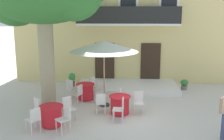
{
  "coord_description": "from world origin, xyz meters",
  "views": [
    {
      "loc": [
        0.36,
        -10.49,
        4.09
      ],
      "look_at": [
        -0.36,
        2.39,
        1.3
      ],
      "focal_mm": 44.28,
      "sensor_mm": 36.0,
      "label": 1
    }
  ],
  "objects_px": {
    "cafe_chair_middle_3": "(120,108)",
    "cafe_chair_front_0": "(65,117)",
    "cafe_chair_middle_1": "(123,96)",
    "cafe_chair_front_2": "(39,107)",
    "cafe_chair_near_tree_2": "(71,87)",
    "cafe_table_front": "(52,116)",
    "cafe_chair_near_tree_3": "(78,93)",
    "ground_planter_left": "(72,79)",
    "cafe_table_near_tree": "(85,91)",
    "cafe_chair_near_tree_1": "(94,85)",
    "cafe_chair_front_1": "(68,107)",
    "cafe_chair_middle_2": "(101,102)",
    "cafe_chair_near_tree_0": "(101,90)",
    "cafe_table_middle": "(120,105)",
    "cafe_chair_front_3": "(34,118)",
    "cafe_umbrella": "(104,46)",
    "cafe_chair_middle_0": "(139,101)",
    "ground_planter_right": "(184,84)"
  },
  "relations": [
    {
      "from": "cafe_chair_front_1",
      "to": "ground_planter_left",
      "type": "height_order",
      "value": "cafe_chair_front_1"
    },
    {
      "from": "cafe_table_near_tree",
      "to": "cafe_table_front",
      "type": "xyz_separation_m",
      "value": [
        -0.76,
        -3.06,
        0.0
      ]
    },
    {
      "from": "cafe_table_near_tree",
      "to": "cafe_chair_near_tree_0",
      "type": "height_order",
      "value": "cafe_chair_near_tree_0"
    },
    {
      "from": "cafe_table_near_tree",
      "to": "cafe_table_front",
      "type": "bearing_deg",
      "value": -104.0
    },
    {
      "from": "cafe_table_near_tree",
      "to": "cafe_chair_near_tree_1",
      "type": "xyz_separation_m",
      "value": [
        0.31,
        0.69,
        0.14
      ]
    },
    {
      "from": "cafe_chair_middle_2",
      "to": "cafe_chair_near_tree_0",
      "type": "bearing_deg",
      "value": 95.65
    },
    {
      "from": "cafe_chair_near_tree_0",
      "to": "cafe_chair_middle_1",
      "type": "relative_size",
      "value": 1.0
    },
    {
      "from": "ground_planter_left",
      "to": "cafe_chair_middle_0",
      "type": "bearing_deg",
      "value": -47.74
    },
    {
      "from": "ground_planter_left",
      "to": "cafe_table_near_tree",
      "type": "bearing_deg",
      "value": -63.59
    },
    {
      "from": "cafe_chair_near_tree_3",
      "to": "cafe_chair_middle_1",
      "type": "height_order",
      "value": "same"
    },
    {
      "from": "cafe_umbrella",
      "to": "ground_planter_left",
      "type": "distance_m",
      "value": 4.15
    },
    {
      "from": "cafe_chair_near_tree_0",
      "to": "ground_planter_right",
      "type": "bearing_deg",
      "value": 26.76
    },
    {
      "from": "cafe_table_front",
      "to": "cafe_chair_front_0",
      "type": "height_order",
      "value": "cafe_chair_front_0"
    },
    {
      "from": "cafe_table_near_tree",
      "to": "cafe_table_middle",
      "type": "height_order",
      "value": "same"
    },
    {
      "from": "cafe_table_near_tree",
      "to": "cafe_chair_front_0",
      "type": "bearing_deg",
      "value": -92.8
    },
    {
      "from": "cafe_chair_near_tree_2",
      "to": "ground_planter_right",
      "type": "bearing_deg",
      "value": 17.29
    },
    {
      "from": "cafe_chair_near_tree_1",
      "to": "cafe_chair_front_3",
      "type": "xyz_separation_m",
      "value": [
        -1.5,
        -4.37,
        0.0
      ]
    },
    {
      "from": "cafe_chair_near_tree_2",
      "to": "cafe_umbrella",
      "type": "bearing_deg",
      "value": -30.74
    },
    {
      "from": "cafe_chair_middle_1",
      "to": "ground_planter_left",
      "type": "distance_m",
      "value": 4.19
    },
    {
      "from": "cafe_chair_near_tree_1",
      "to": "cafe_chair_front_1",
      "type": "xyz_separation_m",
      "value": [
        -0.59,
        -3.17,
        0.0
      ]
    },
    {
      "from": "cafe_chair_middle_3",
      "to": "cafe_chair_front_0",
      "type": "height_order",
      "value": "same"
    },
    {
      "from": "cafe_chair_middle_1",
      "to": "cafe_umbrella",
      "type": "xyz_separation_m",
      "value": [
        -0.79,
        0.2,
        2.08
      ]
    },
    {
      "from": "cafe_table_front",
      "to": "ground_planter_left",
      "type": "relative_size",
      "value": 1.1
    },
    {
      "from": "cafe_chair_middle_1",
      "to": "cafe_chair_front_3",
      "type": "xyz_separation_m",
      "value": [
        -2.94,
        -2.68,
        0.0
      ]
    },
    {
      "from": "cafe_chair_near_tree_3",
      "to": "cafe_chair_middle_1",
      "type": "relative_size",
      "value": 1.0
    },
    {
      "from": "cafe_table_middle",
      "to": "ground_planter_left",
      "type": "bearing_deg",
      "value": 124.95
    },
    {
      "from": "cafe_chair_front_1",
      "to": "cafe_umbrella",
      "type": "distance_m",
      "value": 2.95
    },
    {
      "from": "cafe_chair_middle_1",
      "to": "cafe_chair_near_tree_3",
      "type": "bearing_deg",
      "value": 171.9
    },
    {
      "from": "cafe_chair_middle_0",
      "to": "cafe_table_front",
      "type": "distance_m",
      "value": 3.46
    },
    {
      "from": "cafe_chair_front_0",
      "to": "ground_planter_left",
      "type": "distance_m",
      "value": 5.72
    },
    {
      "from": "cafe_chair_middle_2",
      "to": "cafe_umbrella",
      "type": "height_order",
      "value": "cafe_umbrella"
    },
    {
      "from": "cafe_chair_middle_2",
      "to": "cafe_table_front",
      "type": "height_order",
      "value": "cafe_chair_middle_2"
    },
    {
      "from": "cafe_chair_middle_1",
      "to": "cafe_chair_front_2",
      "type": "height_order",
      "value": "same"
    },
    {
      "from": "cafe_chair_front_0",
      "to": "cafe_umbrella",
      "type": "xyz_separation_m",
      "value": [
        1.13,
        2.73,
        2.08
      ]
    },
    {
      "from": "cafe_chair_middle_2",
      "to": "cafe_table_front",
      "type": "relative_size",
      "value": 1.05
    },
    {
      "from": "cafe_table_front",
      "to": "ground_planter_left",
      "type": "bearing_deg",
      "value": 93.19
    },
    {
      "from": "cafe_chair_near_tree_0",
      "to": "cafe_chair_near_tree_1",
      "type": "xyz_separation_m",
      "value": [
        -0.43,
        0.84,
        0.0
      ]
    },
    {
      "from": "cafe_table_middle",
      "to": "ground_planter_left",
      "type": "height_order",
      "value": "ground_planter_left"
    },
    {
      "from": "cafe_chair_middle_2",
      "to": "cafe_chair_front_1",
      "type": "distance_m",
      "value": 1.34
    },
    {
      "from": "cafe_chair_near_tree_2",
      "to": "cafe_chair_front_2",
      "type": "height_order",
      "value": "same"
    },
    {
      "from": "cafe_table_near_tree",
      "to": "cafe_chair_front_2",
      "type": "distance_m",
      "value": 2.92
    },
    {
      "from": "cafe_table_near_tree",
      "to": "cafe_chair_front_0",
      "type": "relative_size",
      "value": 0.95
    },
    {
      "from": "cafe_chair_near_tree_2",
      "to": "cafe_table_front",
      "type": "xyz_separation_m",
      "value": [
        -0.04,
        -3.26,
        -0.14
      ]
    },
    {
      "from": "cafe_chair_near_tree_1",
      "to": "cafe_chair_front_1",
      "type": "relative_size",
      "value": 1.0
    },
    {
      "from": "cafe_table_near_tree",
      "to": "ground_planter_right",
      "type": "height_order",
      "value": "cafe_table_near_tree"
    },
    {
      "from": "cafe_chair_front_2",
      "to": "cafe_umbrella",
      "type": "bearing_deg",
      "value": 37.87
    },
    {
      "from": "cafe_table_middle",
      "to": "cafe_chair_front_1",
      "type": "height_order",
      "value": "cafe_chair_front_1"
    },
    {
      "from": "cafe_chair_front_3",
      "to": "cafe_umbrella",
      "type": "height_order",
      "value": "cafe_umbrella"
    },
    {
      "from": "cafe_chair_middle_2",
      "to": "cafe_chair_front_0",
      "type": "distance_m",
      "value": 1.99
    },
    {
      "from": "cafe_chair_front_2",
      "to": "cafe_chair_front_3",
      "type": "height_order",
      "value": "same"
    }
  ]
}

